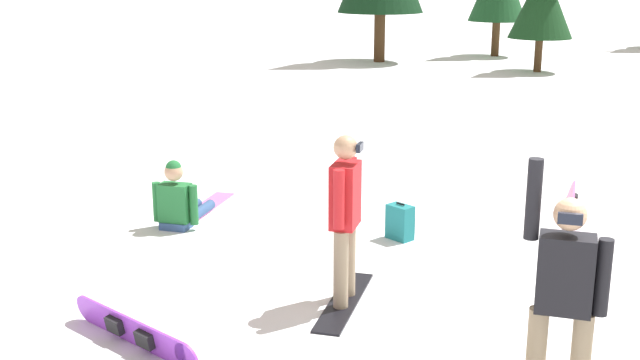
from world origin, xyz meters
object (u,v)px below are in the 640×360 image
Objects in this scene: loose_snowboard_near_left at (133,332)px; backpack_teal at (401,222)px; snowboarder_midground at (345,217)px; loose_snowboard_far_spare at (571,205)px; snowboarder_foreground at (563,301)px; snowboarder_background at (182,202)px.

backpack_teal is at bearing 44.38° from loose_snowboard_near_left.
snowboarder_midground reaches higher than loose_snowboard_far_spare.
backpack_teal is (-0.56, 4.10, -0.73)m from snowboarder_foreground.
snowboarder_background is 1.00× the size of loose_snowboard_far_spare.
snowboarder_background reaches higher than loose_snowboard_near_left.
snowboarder_midground is 0.96× the size of loose_snowboard_far_spare.
snowboarder_foreground is at bearing -82.18° from backpack_teal.
loose_snowboard_far_spare is at bearing 1.47° from snowboarder_background.
snowboarder_background is 5.28m from loose_snowboard_far_spare.
backpack_teal is at bearing 97.82° from snowboarder_foreground.
backpack_teal is at bearing -160.67° from loose_snowboard_far_spare.
loose_snowboard_near_left is (-3.40, 1.32, -0.80)m from snowboarder_foreground.
backpack_teal is (0.86, 1.91, -0.70)m from snowboarder_midground.
snowboarder_foreground is 4.24× the size of backpack_teal.
snowboarder_midground is 2.30m from loose_snowboard_near_left.
loose_snowboard_near_left reaches higher than loose_snowboard_far_spare.
snowboarder_background is at bearing 124.79° from snowboarder_foreground.
backpack_teal is at bearing -14.75° from snowboarder_background.
loose_snowboard_near_left is 2.80× the size of backpack_teal.
snowboarder_foreground is at bearing -111.16° from loose_snowboard_far_spare.
snowboarder_background is 3.85× the size of backpack_teal.
snowboarder_background is 2.89m from backpack_teal.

